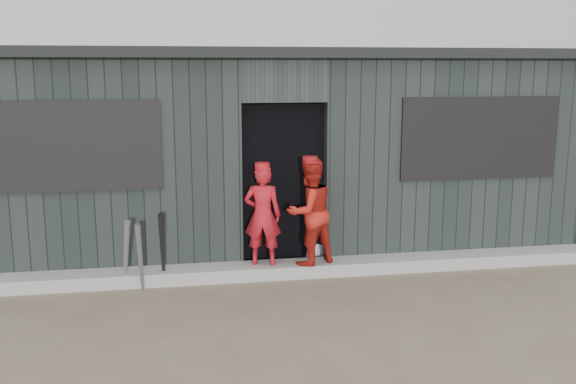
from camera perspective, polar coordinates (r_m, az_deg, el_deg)
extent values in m
plane|color=brown|center=(5.91, 3.07, -12.91)|extent=(80.00, 80.00, 0.00)
cube|color=#969792|center=(7.55, -0.03, -6.88)|extent=(8.00, 0.36, 0.15)
cone|color=gray|center=(7.22, -14.20, -5.36)|extent=(0.17, 0.35, 0.81)
cone|color=slate|center=(7.12, -13.01, -5.68)|extent=(0.10, 0.21, 0.77)
cone|color=black|center=(7.25, -11.08, -4.97)|extent=(0.07, 0.28, 0.85)
imported|color=#B51621|center=(7.35, -2.27, -2.07)|extent=(0.48, 0.37, 1.16)
imported|color=red|center=(7.37, 1.94, -1.76)|extent=(0.74, 0.67, 1.23)
imported|color=#B7B7B7|center=(7.96, 2.52, -1.60)|extent=(0.75, 0.63, 1.32)
cube|color=black|center=(8.93, -1.87, 3.31)|extent=(7.60, 2.70, 2.20)
cube|color=#242B28|center=(7.52, -17.56, 1.74)|extent=(3.50, 0.20, 2.50)
cube|color=#262E2B|center=(8.22, 15.29, 2.62)|extent=(3.50, 0.20, 2.50)
cube|color=#2C3432|center=(7.47, -0.40, 9.90)|extent=(1.00, 0.20, 0.50)
cube|color=#29312D|center=(10.22, 20.39, 3.89)|extent=(0.20, 3.00, 2.50)
cube|color=#252C29|center=(10.30, -2.96, 4.61)|extent=(8.00, 0.20, 2.50)
cube|color=black|center=(8.85, -1.93, 12.07)|extent=(8.30, 3.30, 0.12)
cube|color=black|center=(7.38, -18.97, 3.85)|extent=(2.00, 0.04, 1.00)
cube|color=black|center=(8.14, 16.71, 4.59)|extent=(2.00, 0.04, 1.00)
cube|color=black|center=(8.09, -1.81, 3.58)|extent=(0.21, 0.21, 0.99)
cube|color=black|center=(8.08, 0.12, 3.22)|extent=(0.23, 0.21, 0.80)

